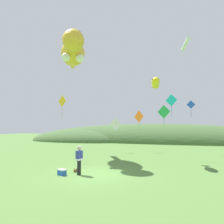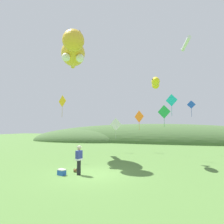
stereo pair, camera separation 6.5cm
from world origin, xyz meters
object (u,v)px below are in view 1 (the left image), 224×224
at_px(picnic_cooler, 62,172).
at_px(kite_diamond_orange, 139,117).
at_px(kite_tube_streamer, 186,44).
at_px(kite_diamond_teal, 171,100).
at_px(kite_diamond_green, 164,112).
at_px(kite_spool, 75,170).
at_px(kite_fish_windsock, 156,82).
at_px(kite_diamond_blue, 191,105).
at_px(kite_diamond_white, 116,124).
at_px(festival_attendant, 79,159).
at_px(kite_giant_cat, 73,52).
at_px(kite_diamond_gold, 62,101).

relative_size(picnic_cooler, kite_diamond_orange, 0.24).
bearing_deg(kite_tube_streamer, kite_diamond_teal, -124.16).
bearing_deg(kite_diamond_green, kite_spool, -115.28).
xyz_separation_m(kite_spool, kite_fish_windsock, (4.66, 5.12, 6.57)).
xyz_separation_m(kite_spool, kite_tube_streamer, (7.30, 9.95, 11.48)).
xyz_separation_m(kite_diamond_green, kite_diamond_teal, (0.90, -2.66, 0.88)).
distance_m(kite_diamond_teal, kite_diamond_blue, 4.84).
bearing_deg(kite_diamond_white, festival_attendant, -83.92).
relative_size(kite_giant_cat, kite_diamond_teal, 3.53).
xyz_separation_m(kite_spool, kite_diamond_white, (-0.64, 10.70, 3.11)).
bearing_deg(kite_diamond_gold, kite_diamond_teal, 24.51).
height_order(kite_tube_streamer, kite_diamond_blue, kite_tube_streamer).
xyz_separation_m(picnic_cooler, kite_diamond_blue, (8.17, 13.17, 5.23)).
relative_size(festival_attendant, kite_diamond_teal, 0.85).
distance_m(festival_attendant, picnic_cooler, 1.29).
bearing_deg(kite_diamond_white, kite_diamond_gold, -111.00).
distance_m(picnic_cooler, kite_diamond_blue, 16.36).
bearing_deg(kite_giant_cat, kite_diamond_blue, 33.96).
distance_m(kite_diamond_gold, kite_diamond_blue, 14.10).
bearing_deg(kite_giant_cat, kite_spool, -57.46).
bearing_deg(picnic_cooler, kite_diamond_white, 91.21).
relative_size(kite_spool, kite_diamond_orange, 0.10).
xyz_separation_m(kite_giant_cat, kite_diamond_blue, (10.88, 7.33, -4.75)).
xyz_separation_m(kite_giant_cat, kite_diamond_gold, (-0.27, -1.29, -4.96)).
distance_m(kite_fish_windsock, kite_diamond_white, 8.44).
bearing_deg(kite_spool, kite_diamond_blue, 57.48).
distance_m(kite_diamond_orange, kite_diamond_teal, 5.83).
relative_size(kite_giant_cat, kite_fish_windsock, 2.98).
bearing_deg(picnic_cooler, kite_fish_windsock, 50.31).
distance_m(kite_diamond_orange, kite_diamond_green, 3.38).
height_order(kite_fish_windsock, kite_diamond_gold, kite_fish_windsock).
xyz_separation_m(kite_fish_windsock, kite_diamond_teal, (1.16, 2.65, -1.26)).
distance_m(kite_diamond_gold, kite_diamond_teal, 10.11).
relative_size(kite_diamond_white, kite_diamond_blue, 1.32).
distance_m(festival_attendant, kite_diamond_gold, 7.12).
distance_m(festival_attendant, kite_spool, 1.15).
xyz_separation_m(kite_tube_streamer, kite_diamond_white, (-7.94, 0.75, -8.38)).
distance_m(picnic_cooler, kite_diamond_orange, 13.67).
bearing_deg(kite_diamond_teal, kite_spool, -126.84).
distance_m(kite_fish_windsock, kite_diamond_green, 5.73).
relative_size(kite_giant_cat, kite_diamond_blue, 4.01).
xyz_separation_m(festival_attendant, kite_diamond_orange, (1.35, 12.47, 3.20)).
bearing_deg(kite_diamond_white, kite_fish_windsock, -46.44).
xyz_separation_m(festival_attendant, kite_diamond_teal, (5.26, 8.34, 4.48)).
bearing_deg(kite_diamond_blue, kite_diamond_green, -148.18).
xyz_separation_m(festival_attendant, kite_diamond_gold, (-3.94, 4.14, 4.24)).
relative_size(kite_tube_streamer, kite_diamond_white, 1.35).
xyz_separation_m(kite_diamond_green, kite_diamond_white, (-5.57, 0.27, -1.32)).
xyz_separation_m(picnic_cooler, kite_tube_streamer, (7.70, 10.92, 11.42)).
distance_m(festival_attendant, kite_giant_cat, 11.30).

